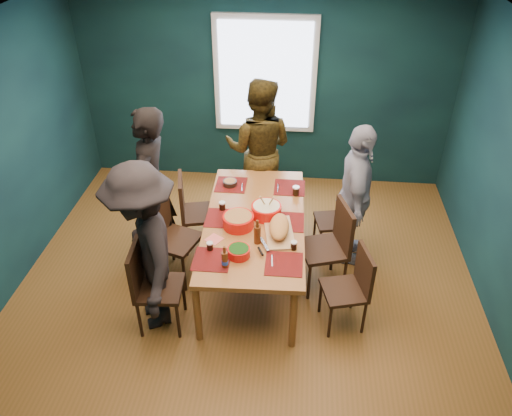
% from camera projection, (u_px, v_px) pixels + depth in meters
% --- Properties ---
extents(room, '(5.01, 5.01, 2.71)m').
position_uv_depth(room, '(247.00, 172.00, 4.83)').
color(room, brown).
rests_on(room, ground).
extents(dining_table, '(1.09, 2.08, 0.78)m').
position_uv_depth(dining_table, '(255.00, 226.00, 5.23)').
color(dining_table, '#AA6133').
rests_on(dining_table, floor).
extents(chair_left_far, '(0.52, 0.52, 0.95)m').
position_uv_depth(chair_left_far, '(192.00, 207.00, 5.77)').
color(chair_left_far, black).
rests_on(chair_left_far, floor).
extents(chair_left_mid, '(0.57, 0.57, 1.00)m').
position_uv_depth(chair_left_mid, '(167.00, 231.00, 5.35)').
color(chair_left_mid, black).
rests_on(chair_left_mid, floor).
extents(chair_left_near, '(0.46, 0.46, 0.96)m').
position_uv_depth(chair_left_near, '(149.00, 281.00, 4.74)').
color(chair_left_near, black).
rests_on(chair_left_near, floor).
extents(chair_right_far, '(0.44, 0.44, 0.84)m').
position_uv_depth(chair_right_far, '(340.00, 215.00, 5.77)').
color(chair_right_far, black).
rests_on(chair_right_far, floor).
extents(chair_right_mid, '(0.57, 0.57, 1.01)m').
position_uv_depth(chair_right_mid, '(332.00, 241.00, 5.21)').
color(chair_right_mid, black).
rests_on(chair_right_mid, floor).
extents(chair_right_near, '(0.49, 0.49, 0.88)m').
position_uv_depth(chair_right_near, '(353.00, 283.00, 4.78)').
color(chair_right_near, black).
rests_on(chair_right_near, floor).
extents(person_far_left, '(0.48, 0.70, 1.85)m').
position_uv_depth(person_far_left, '(151.00, 187.00, 5.43)').
color(person_far_left, black).
rests_on(person_far_left, floor).
extents(person_back, '(0.95, 0.77, 1.81)m').
position_uv_depth(person_back, '(259.00, 149.00, 6.21)').
color(person_back, black).
rests_on(person_back, floor).
extents(person_right, '(0.42, 0.99, 1.68)m').
position_uv_depth(person_right, '(355.00, 197.00, 5.43)').
color(person_right, white).
rests_on(person_right, floor).
extents(person_near_left, '(1.07, 1.32, 1.78)m').
position_uv_depth(person_near_left, '(145.00, 249.00, 4.62)').
color(person_near_left, black).
rests_on(person_near_left, floor).
extents(bowl_salad, '(0.32, 0.32, 0.13)m').
position_uv_depth(bowl_salad, '(238.00, 221.00, 5.06)').
color(bowl_salad, red).
rests_on(bowl_salad, dining_table).
extents(bowl_dumpling, '(0.32, 0.32, 0.29)m').
position_uv_depth(bowl_dumpling, '(266.00, 210.00, 5.21)').
color(bowl_dumpling, red).
rests_on(bowl_dumpling, dining_table).
extents(bowl_herbs, '(0.21, 0.21, 0.09)m').
position_uv_depth(bowl_herbs, '(239.00, 252.00, 4.68)').
color(bowl_herbs, red).
rests_on(bowl_herbs, dining_table).
extents(cutting_board, '(0.37, 0.69, 0.15)m').
position_uv_depth(cutting_board, '(279.00, 228.00, 4.96)').
color(cutting_board, tan).
rests_on(cutting_board, dining_table).
extents(small_bowl, '(0.16, 0.16, 0.07)m').
position_uv_depth(small_bowl, '(230.00, 183.00, 5.72)').
color(small_bowl, black).
rests_on(small_bowl, dining_table).
extents(beer_bottle_a, '(0.06, 0.06, 0.24)m').
position_uv_depth(beer_bottle_a, '(225.00, 260.00, 4.53)').
color(beer_bottle_a, '#4B230D').
rests_on(beer_bottle_a, dining_table).
extents(beer_bottle_b, '(0.07, 0.07, 0.27)m').
position_uv_depth(beer_bottle_b, '(257.00, 234.00, 4.82)').
color(beer_bottle_b, '#4B230D').
rests_on(beer_bottle_b, dining_table).
extents(cola_glass_a, '(0.06, 0.06, 0.09)m').
position_uv_depth(cola_glass_a, '(210.00, 246.00, 4.76)').
color(cola_glass_a, black).
rests_on(cola_glass_a, dining_table).
extents(cola_glass_b, '(0.06, 0.06, 0.09)m').
position_uv_depth(cola_glass_b, '(294.00, 245.00, 4.77)').
color(cola_glass_b, black).
rests_on(cola_glass_b, dining_table).
extents(cola_glass_c, '(0.08, 0.08, 0.11)m').
position_uv_depth(cola_glass_c, '(296.00, 190.00, 5.55)').
color(cola_glass_c, black).
rests_on(cola_glass_c, dining_table).
extents(cola_glass_d, '(0.07, 0.07, 0.10)m').
position_uv_depth(cola_glass_d, '(222.00, 206.00, 5.31)').
color(cola_glass_d, black).
rests_on(cola_glass_d, dining_table).
extents(napkin_a, '(0.20, 0.20, 0.00)m').
position_uv_depth(napkin_a, '(293.00, 218.00, 5.22)').
color(napkin_a, '#E3665F').
rests_on(napkin_a, dining_table).
extents(napkin_b, '(0.20, 0.20, 0.00)m').
position_uv_depth(napkin_b, '(214.00, 239.00, 4.92)').
color(napkin_b, '#E3665F').
rests_on(napkin_b, dining_table).
extents(napkin_c, '(0.18, 0.18, 0.00)m').
position_uv_depth(napkin_c, '(286.00, 263.00, 4.62)').
color(napkin_c, '#E3665F').
rests_on(napkin_c, dining_table).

